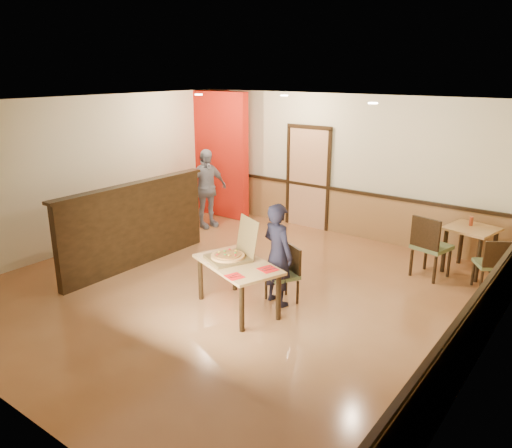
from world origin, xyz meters
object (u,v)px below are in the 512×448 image
(side_table, at_px, (471,238))
(main_table, at_px, (238,270))
(diner, at_px, (278,254))
(passerby, at_px, (206,189))
(pizza_box, at_px, (231,254))
(condiment, at_px, (471,221))
(side_chair_left, at_px, (429,245))
(diner_chair, at_px, (286,272))
(side_chair_right, at_px, (493,263))

(side_table, bearing_deg, main_table, -123.88)
(main_table, relative_size, diner, 0.99)
(diner, xyz_separation_m, passerby, (-3.28, 2.12, 0.09))
(pizza_box, xyz_separation_m, condiment, (2.35, 3.37, 0.09))
(side_chair_left, bearing_deg, main_table, 69.93)
(main_table, xyz_separation_m, passerby, (-2.94, 2.61, 0.25))
(pizza_box, distance_m, condiment, 4.11)
(main_table, height_order, side_table, side_table)
(main_table, bearing_deg, diner_chair, 77.55)
(main_table, xyz_separation_m, diner_chair, (0.39, 0.62, -0.14))
(side_chair_right, xyz_separation_m, passerby, (-5.66, -0.11, 0.37))
(diner, height_order, pizza_box, diner)
(side_chair_left, distance_m, side_table, 0.78)
(main_table, bearing_deg, side_table, 75.92)
(main_table, distance_m, pizza_box, 0.25)
(condiment, bearing_deg, side_chair_left, -119.50)
(diner_chair, relative_size, pizza_box, 1.04)
(side_chair_right, xyz_separation_m, side_table, (-0.48, 0.60, 0.13))
(main_table, xyz_separation_m, diner, (0.34, 0.49, 0.16))
(side_chair_left, relative_size, side_table, 1.21)
(diner, distance_m, passerby, 3.91)
(main_table, bearing_deg, side_chair_right, 64.87)
(diner_chair, distance_m, diner, 0.33)
(main_table, xyz_separation_m, side_chair_left, (1.77, 2.70, -0.02))
(pizza_box, height_order, condiment, pizza_box)
(main_table, relative_size, diner_chair, 1.78)
(side_chair_right, bearing_deg, condiment, -86.08)
(passerby, bearing_deg, side_table, -65.70)
(side_chair_right, xyz_separation_m, condiment, (-0.54, 0.71, 0.39))
(diner_chair, relative_size, diner, 0.55)
(main_table, bearing_deg, pizza_box, 177.46)
(main_table, height_order, condiment, condiment)
(side_table, distance_m, passerby, 5.23)
(main_table, distance_m, diner, 0.61)
(side_chair_left, relative_size, side_chair_right, 1.21)
(side_chair_left, relative_size, pizza_box, 1.31)
(pizza_box, bearing_deg, condiment, 79.91)
(condiment, bearing_deg, passerby, -170.84)
(diner_chair, relative_size, side_table, 0.96)
(side_table, relative_size, passerby, 0.51)
(diner, bearing_deg, side_chair_right, -121.71)
(pizza_box, bearing_deg, diner_chair, 69.74)
(main_table, height_order, passerby, passerby)
(diner, relative_size, condiment, 10.02)
(side_chair_left, xyz_separation_m, side_table, (0.47, 0.63, 0.03))
(diner_chair, relative_size, side_chair_left, 0.80)
(side_chair_left, distance_m, pizza_box, 3.27)
(condiment, bearing_deg, main_table, -122.42)
(diner_chair, distance_m, condiment, 3.36)
(passerby, bearing_deg, side_chair_right, -72.43)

